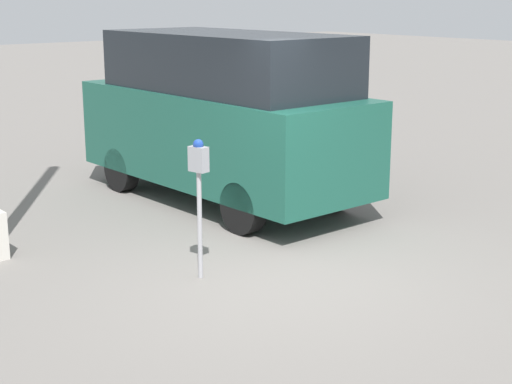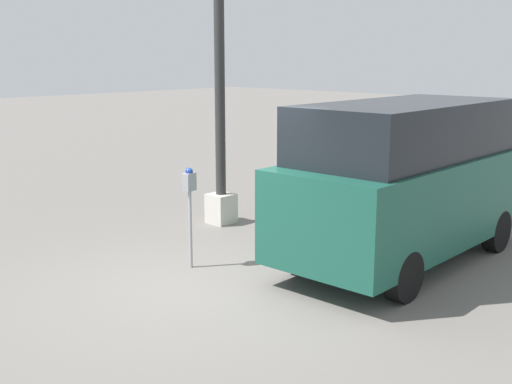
{
  "view_description": "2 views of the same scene",
  "coord_description": "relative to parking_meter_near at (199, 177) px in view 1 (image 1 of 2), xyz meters",
  "views": [
    {
      "loc": [
        -5.96,
        5.17,
        2.92
      ],
      "look_at": [
        0.09,
        0.21,
        0.94
      ],
      "focal_mm": 55.0,
      "sensor_mm": 36.0,
      "label": 1
    },
    {
      "loc": [
        -5.38,
        -6.24,
        3.05
      ],
      "look_at": [
        1.18,
        0.03,
        1.12
      ],
      "focal_mm": 45.0,
      "sensor_mm": 36.0,
      "label": 2
    }
  ],
  "objects": [
    {
      "name": "parked_van",
      "position": [
        2.38,
        -2.11,
        0.17
      ],
      "size": [
        4.71,
        1.94,
        2.4
      ],
      "rotation": [
        0.0,
        0.0,
        0.02
      ],
      "color": "#195142",
      "rests_on": "ground"
    },
    {
      "name": "parking_meter_near",
      "position": [
        0.0,
        0.0,
        0.0
      ],
      "size": [
        0.22,
        0.15,
        1.49
      ],
      "rotation": [
        0.0,
        0.0,
        0.21
      ],
      "color": "#9E9EA3",
      "rests_on": "ground"
    },
    {
      "name": "ground_plane",
      "position": [
        -0.47,
        -0.66,
        -1.1
      ],
      "size": [
        80.0,
        80.0,
        0.0
      ],
      "primitive_type": "plane",
      "color": "slate"
    }
  ]
}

